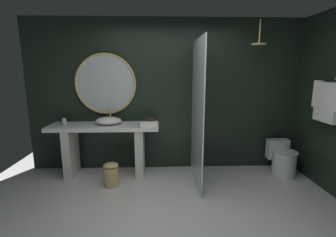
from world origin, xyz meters
TOP-DOWN VIEW (x-y plane):
  - ground_plane at (0.00, 0.00)m, footprint 5.76×5.76m
  - back_wall_panel at (0.00, 1.90)m, footprint 4.80×0.10m
  - vanity_counter at (-1.05, 1.56)m, footprint 1.78×0.53m
  - vessel_sink at (-0.97, 1.58)m, footprint 0.42×0.35m
  - tumbler_cup at (-1.70, 1.60)m, footprint 0.07×0.07m
  - tissue_box at (-0.28, 1.60)m, footprint 0.13×0.12m
  - round_wall_mirror at (-1.05, 1.81)m, footprint 1.03×0.04m
  - shower_glass_panel at (0.44, 1.29)m, footprint 0.02×1.12m
  - rain_shower_head at (1.40, 1.51)m, footprint 0.23×0.23m
  - hanging_bathrobe at (2.21, 0.94)m, footprint 0.20×0.62m
  - toilet at (1.93, 1.47)m, footprint 0.39×0.55m
  - waste_bin at (-0.88, 1.14)m, footprint 0.23×0.23m
  - folded_hand_towel at (-0.32, 1.40)m, footprint 0.31×0.20m

SIDE VIEW (x-z plane):
  - ground_plane at x=0.00m, z-range 0.00..0.00m
  - waste_bin at x=-0.88m, z-range 0.00..0.37m
  - toilet at x=1.93m, z-range -0.02..0.54m
  - vanity_counter at x=-1.05m, z-range 0.14..1.00m
  - folded_hand_towel at x=-0.32m, z-range 0.87..0.93m
  - tissue_box at x=-0.28m, z-range 0.87..0.95m
  - tumbler_cup at x=-1.70m, z-range 0.87..0.97m
  - vessel_sink at x=-0.97m, z-range 0.82..1.04m
  - shower_glass_panel at x=0.44m, z-range 0.00..2.20m
  - back_wall_panel at x=0.00m, z-range 0.00..2.60m
  - hanging_bathrobe at x=2.21m, z-range 1.03..1.65m
  - round_wall_mirror at x=-1.05m, z-range 1.00..2.03m
  - rain_shower_head at x=1.40m, z-range 1.98..2.35m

